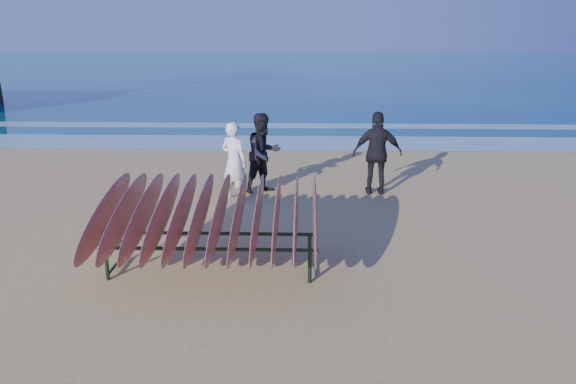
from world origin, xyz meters
The scene contains 8 objects.
ground centered at (0.00, 0.00, 0.00)m, with size 120.00×120.00×0.00m, color tan.
ocean centered at (0.00, 55.00, 0.01)m, with size 160.00×160.00×0.00m, color navy.
foam_near centered at (0.00, 10.00, 0.01)m, with size 160.00×160.00×0.00m, color white.
foam_far centered at (0.00, 13.50, 0.01)m, with size 160.00×160.00×0.00m, color white.
surfboard_rack centered at (-1.12, -0.33, 0.89)m, with size 3.20×2.65×1.44m.
person_white centered at (-1.25, 3.55, 0.84)m, with size 0.62×0.40×1.69m, color white.
person_dark_a centered at (-0.66, 4.12, 0.90)m, with size 0.87×0.68×1.79m, color black.
person_dark_b centered at (1.87, 4.07, 0.92)m, with size 1.08×0.45×1.85m, color black.
Camera 1 is at (0.29, -8.13, 3.50)m, focal length 35.00 mm.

